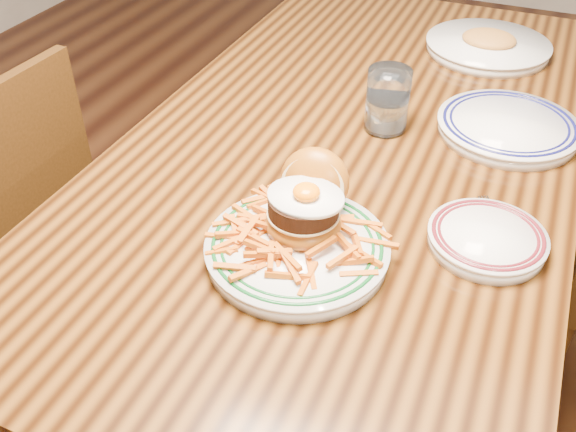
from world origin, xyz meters
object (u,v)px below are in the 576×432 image
at_px(table, 354,170).
at_px(main_plate, 300,232).
at_px(side_plate, 487,238).
at_px(chair_left, 6,221).

distance_m(table, main_plate, 0.39).
bearing_deg(table, side_plate, -40.31).
relative_size(table, side_plate, 8.20).
distance_m(main_plate, side_plate, 0.29).
height_order(chair_left, main_plate, main_plate).
xyz_separation_m(table, main_plate, (0.03, -0.37, 0.13)).
distance_m(chair_left, main_plate, 0.90).
relative_size(table, chair_left, 1.91).
bearing_deg(chair_left, side_plate, 1.13).
bearing_deg(table, chair_left, -163.91).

